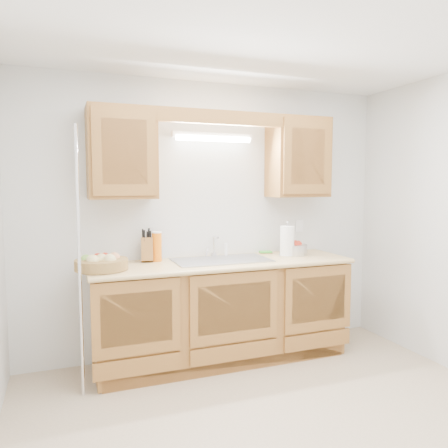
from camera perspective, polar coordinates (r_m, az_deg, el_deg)
name	(u,v)px	position (r m, az deg, el deg)	size (l,w,h in m)	color
room	(289,236)	(2.73, 8.49, -1.60)	(3.52, 3.50, 2.50)	tan
base_cabinets	(222,311)	(3.96, -0.31, -11.36)	(2.20, 0.60, 0.86)	brown
countertop	(222,263)	(3.85, -0.23, -5.12)	(2.30, 0.63, 0.04)	tan
upper_cabinet_left	(122,153)	(3.74, -13.23, 8.98)	(0.55, 0.33, 0.75)	brown
upper_cabinet_right	(298,158)	(4.29, 9.62, 8.55)	(0.55, 0.33, 0.75)	brown
valance	(222,117)	(3.83, -0.27, 13.76)	(2.20, 0.05, 0.12)	brown
fluorescent_fixture	(213,137)	(4.03, -1.41, 11.29)	(0.76, 0.08, 0.08)	white
sink	(221,268)	(3.88, -0.34, -5.83)	(0.84, 0.46, 0.36)	#9E9EA3
wire_shelf_pole	(80,263)	(3.35, -18.35, -4.86)	(0.03, 0.03, 2.00)	silver
outlet_plate	(299,226)	(4.49, 9.80, -0.23)	(0.08, 0.01, 0.12)	white
fruit_basket	(101,263)	(3.56, -15.72, -4.91)	(0.44, 0.44, 0.13)	olive
knife_block	(147,249)	(3.86, -10.01, -3.26)	(0.13, 0.18, 0.30)	brown
orange_canister	(157,246)	(3.85, -8.77, -2.90)	(0.10, 0.10, 0.26)	orange
soap_bottle	(156,250)	(3.89, -8.88, -3.39)	(0.08, 0.09, 0.18)	blue
sponge	(266,252)	(4.27, 5.45, -3.71)	(0.13, 0.09, 0.02)	#CC333F
paper_towel	(287,241)	(4.13, 8.25, -2.24)	(0.16, 0.16, 0.33)	silver
apple_bowl	(294,249)	(4.22, 9.09, -3.18)	(0.32, 0.32, 0.14)	silver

